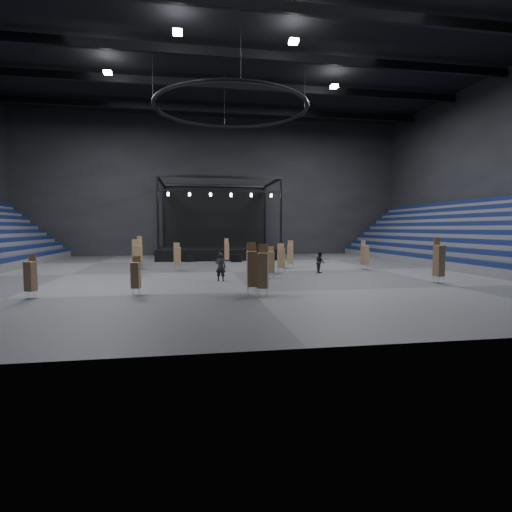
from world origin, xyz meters
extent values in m
plane|color=#444446|center=(0.00, 0.00, 0.00)|extent=(50.00, 50.00, 0.00)
cube|color=black|center=(0.00, 0.00, 18.00)|extent=(50.00, 42.00, 0.20)
cube|color=black|center=(0.00, 21.00, 9.00)|extent=(50.00, 0.20, 18.00)
cube|color=black|center=(0.00, -21.00, 9.00)|extent=(50.00, 0.20, 18.00)
cube|color=black|center=(25.00, 0.00, 9.00)|extent=(0.20, 42.00, 18.00)
cube|color=#535356|center=(21.40, 0.00, 0.38)|extent=(7.20, 40.00, 0.75)
cube|color=#0E1C3E|center=(18.12, 0.00, 0.95)|extent=(0.59, 40.00, 0.40)
cube|color=#535356|center=(21.85, 0.00, 0.75)|extent=(6.30, 40.00, 1.50)
cube|color=#0E1C3E|center=(19.02, 0.00, 1.70)|extent=(0.59, 40.00, 0.40)
cube|color=#535356|center=(22.30, 0.00, 1.12)|extent=(5.40, 40.00, 2.25)
cube|color=#0E1C3E|center=(19.91, 0.00, 2.45)|extent=(0.59, 40.00, 0.40)
cube|color=#535356|center=(22.75, 0.00, 1.50)|extent=(4.50, 40.00, 3.00)
cube|color=#0E1C3E|center=(20.82, 0.00, 3.20)|extent=(0.59, 40.00, 0.40)
cube|color=#535356|center=(23.20, 0.00, 1.88)|extent=(3.60, 40.00, 3.75)
cube|color=#0E1C3E|center=(21.71, 0.00, 3.95)|extent=(0.59, 40.00, 0.40)
cube|color=#535356|center=(23.65, 0.00, 2.25)|extent=(2.70, 40.00, 4.50)
cube|color=#0E1C3E|center=(22.61, 0.00, 4.70)|extent=(0.59, 40.00, 0.40)
cube|color=#535356|center=(24.10, 0.00, 2.62)|extent=(1.80, 40.00, 5.25)
cube|color=#0E1C3E|center=(23.52, 0.00, 5.45)|extent=(0.59, 40.00, 0.40)
cube|color=#535356|center=(24.55, 0.00, 3.00)|extent=(0.90, 40.00, 6.00)
cube|color=#0E1C3E|center=(24.41, 0.00, 6.20)|extent=(0.59, 40.00, 0.40)
cube|color=black|center=(0.00, 15.50, 0.60)|extent=(14.00, 10.00, 1.20)
cube|color=black|center=(0.00, 20.30, 5.20)|extent=(13.30, 0.30, 8.00)
cylinder|color=black|center=(-6.60, 10.90, 5.10)|extent=(0.24, 0.24, 7.80)
cylinder|color=black|center=(-6.60, 20.10, 5.10)|extent=(0.24, 0.24, 7.80)
cylinder|color=black|center=(6.60, 10.90, 5.10)|extent=(0.24, 0.24, 7.80)
cylinder|color=black|center=(6.60, 20.10, 5.10)|extent=(0.24, 0.24, 7.80)
cube|color=black|center=(0.00, 10.90, 9.00)|extent=(13.40, 0.25, 0.25)
cube|color=black|center=(0.00, 20.10, 9.00)|extent=(13.40, 0.25, 0.25)
cube|color=black|center=(0.00, 10.90, 7.50)|extent=(13.40, 0.20, 0.20)
cylinder|color=white|center=(-5.50, 10.90, 7.10)|extent=(0.24, 0.24, 0.35)
cylinder|color=white|center=(-3.30, 10.90, 7.10)|extent=(0.24, 0.24, 0.35)
cylinder|color=white|center=(-1.10, 10.90, 7.10)|extent=(0.24, 0.24, 0.35)
cylinder|color=white|center=(1.10, 10.90, 7.10)|extent=(0.24, 0.24, 0.35)
cylinder|color=white|center=(3.30, 10.90, 7.10)|extent=(0.24, 0.24, 0.35)
cylinder|color=white|center=(5.50, 10.90, 7.10)|extent=(0.24, 0.24, 0.35)
torus|color=black|center=(0.00, 0.00, 13.00)|extent=(12.30, 12.30, 0.30)
cylinder|color=black|center=(6.00, 0.00, 15.50)|extent=(0.04, 0.04, 5.00)
cylinder|color=black|center=(0.00, 6.00, 15.50)|extent=(0.04, 0.04, 5.00)
cylinder|color=black|center=(-6.00, 0.00, 15.50)|extent=(0.04, 0.04, 5.00)
cylinder|color=black|center=(0.00, -6.00, 15.50)|extent=(0.04, 0.04, 5.00)
cube|color=black|center=(0.00, -7.00, 17.20)|extent=(49.00, 0.35, 0.70)
cube|color=black|center=(0.00, 0.00, 17.20)|extent=(49.00, 0.35, 0.70)
cube|color=black|center=(0.00, 7.00, 17.20)|extent=(49.00, 0.35, 0.70)
cube|color=black|center=(0.00, 15.00, 17.20)|extent=(49.00, 0.35, 0.70)
cube|color=white|center=(-10.00, 4.00, 16.60)|extent=(0.60, 0.60, 0.25)
cube|color=white|center=(10.00, 4.00, 16.60)|extent=(0.60, 0.60, 0.25)
cube|color=white|center=(-4.00, -4.00, 16.60)|extent=(0.60, 0.60, 0.25)
cube|color=white|center=(4.00, -4.00, 16.60)|extent=(0.60, 0.60, 0.25)
cube|color=black|center=(-3.36, 10.25, 0.35)|extent=(1.16, 0.88, 0.69)
cube|color=black|center=(1.47, 9.29, 0.39)|extent=(1.27, 0.85, 0.78)
cube|color=black|center=(5.23, 10.41, 0.37)|extent=(1.20, 0.76, 0.74)
cylinder|color=silver|center=(2.09, -4.90, 0.19)|extent=(0.03, 0.03, 0.37)
cylinder|color=silver|center=(2.09, -4.54, 0.19)|extent=(0.03, 0.03, 0.37)
cylinder|color=silver|center=(2.45, -4.90, 0.19)|extent=(0.03, 0.03, 0.37)
cylinder|color=silver|center=(2.45, -4.54, 0.19)|extent=(0.03, 0.03, 0.37)
cube|color=#9E8457|center=(2.27, -4.72, 1.13)|extent=(0.48, 0.48, 1.51)
cube|color=#9E8457|center=(2.29, -4.53, 1.84)|extent=(0.43, 0.09, 0.83)
cylinder|color=silver|center=(3.51, -1.87, 0.22)|extent=(0.03, 0.03, 0.44)
cylinder|color=silver|center=(3.51, -1.46, 0.22)|extent=(0.03, 0.03, 0.44)
cylinder|color=silver|center=(3.92, -1.87, 0.22)|extent=(0.03, 0.03, 0.44)
cylinder|color=silver|center=(3.92, -1.46, 0.22)|extent=(0.03, 0.03, 0.44)
cube|color=#9E8457|center=(3.71, -1.66, 1.20)|extent=(0.54, 0.54, 1.54)
cube|color=#9E8457|center=(3.72, -1.44, 1.92)|extent=(0.50, 0.08, 0.84)
cylinder|color=silver|center=(12.21, -9.09, 0.22)|extent=(0.03, 0.03, 0.44)
cylinder|color=silver|center=(12.21, -8.68, 0.22)|extent=(0.03, 0.03, 0.44)
cylinder|color=silver|center=(12.63, -9.09, 0.22)|extent=(0.03, 0.03, 0.44)
cylinder|color=silver|center=(12.63, -8.68, 0.22)|extent=(0.03, 0.03, 0.44)
cube|color=#9E8457|center=(12.42, -8.89, 1.44)|extent=(0.61, 0.61, 2.00)
cube|color=#9E8457|center=(12.39, -8.67, 2.39)|extent=(0.51, 0.15, 1.10)
cylinder|color=silver|center=(11.25, -0.23, 0.21)|extent=(0.03, 0.03, 0.43)
cylinder|color=silver|center=(11.25, 0.17, 0.21)|extent=(0.03, 0.03, 0.43)
cylinder|color=silver|center=(11.65, -0.23, 0.21)|extent=(0.03, 0.03, 0.43)
cylinder|color=silver|center=(11.65, 0.17, 0.21)|extent=(0.03, 0.03, 0.43)
cube|color=#9E8457|center=(11.45, -0.03, 1.25)|extent=(0.65, 0.65, 1.65)
cube|color=#9E8457|center=(11.38, 0.17, 2.02)|extent=(0.48, 0.23, 0.90)
cylinder|color=silver|center=(-7.86, 3.06, 0.23)|extent=(0.03, 0.03, 0.45)
cylinder|color=silver|center=(-7.86, 3.49, 0.23)|extent=(0.03, 0.03, 0.45)
cylinder|color=silver|center=(-7.43, 3.06, 0.23)|extent=(0.03, 0.03, 0.45)
cylinder|color=silver|center=(-7.43, 3.49, 0.23)|extent=(0.03, 0.03, 0.45)
cube|color=#9E8457|center=(-7.64, 3.28, 1.22)|extent=(0.59, 0.59, 1.54)
cube|color=#9E8457|center=(-7.66, 3.50, 1.94)|extent=(0.53, 0.11, 0.85)
cylinder|color=silver|center=(-0.34, -11.52, 0.22)|extent=(0.03, 0.03, 0.43)
cylinder|color=silver|center=(-0.34, -11.11, 0.22)|extent=(0.03, 0.03, 0.43)
cylinder|color=silver|center=(0.08, -11.52, 0.22)|extent=(0.03, 0.03, 0.43)
cylinder|color=silver|center=(0.08, -11.11, 0.22)|extent=(0.03, 0.03, 0.43)
cube|color=#9E8457|center=(-0.13, -11.31, 1.38)|extent=(0.54, 0.54, 1.88)
cube|color=#9E8457|center=(-0.12, -11.10, 2.27)|extent=(0.50, 0.08, 1.04)
cylinder|color=silver|center=(0.15, 7.82, 0.18)|extent=(0.03, 0.03, 0.37)
cylinder|color=silver|center=(0.15, 8.18, 0.18)|extent=(0.03, 0.03, 0.37)
cylinder|color=silver|center=(0.51, 7.82, 0.18)|extent=(0.03, 0.03, 0.37)
cylinder|color=silver|center=(0.51, 8.18, 0.18)|extent=(0.03, 0.03, 0.37)
cube|color=#9E8457|center=(0.33, 8.00, 1.23)|extent=(0.46, 0.46, 1.72)
cube|color=#9E8457|center=(0.32, 8.18, 2.04)|extent=(0.43, 0.07, 0.94)
cylinder|color=silver|center=(-7.58, -1.25, 0.22)|extent=(0.03, 0.03, 0.43)
cylinder|color=silver|center=(-7.58, -0.83, 0.22)|extent=(0.03, 0.03, 0.43)
cylinder|color=silver|center=(-7.17, -1.25, 0.22)|extent=(0.03, 0.03, 0.43)
cylinder|color=silver|center=(-7.17, -0.83, 0.22)|extent=(0.03, 0.03, 0.43)
cube|color=#9E8457|center=(-7.37, -1.04, 1.34)|extent=(0.64, 0.64, 1.82)
cube|color=#9E8457|center=(-7.43, -0.83, 2.20)|extent=(0.50, 0.20, 1.00)
cylinder|color=silver|center=(-11.47, -10.74, 0.18)|extent=(0.03, 0.03, 0.37)
cylinder|color=silver|center=(-11.47, -10.39, 0.18)|extent=(0.03, 0.03, 0.37)
cylinder|color=silver|center=(-11.13, -10.74, 0.18)|extent=(0.03, 0.03, 0.37)
cylinder|color=silver|center=(-11.13, -10.39, 0.18)|extent=(0.03, 0.03, 0.37)
cube|color=#9E8457|center=(-11.30, -10.57, 1.11)|extent=(0.57, 0.57, 1.49)
cube|color=#9E8457|center=(-11.23, -10.40, 1.81)|extent=(0.41, 0.20, 0.82)
cylinder|color=silver|center=(-8.27, 6.51, 0.20)|extent=(0.03, 0.03, 0.41)
cylinder|color=silver|center=(-8.27, 6.89, 0.20)|extent=(0.03, 0.03, 0.41)
cylinder|color=silver|center=(-7.88, 6.51, 0.20)|extent=(0.03, 0.03, 0.41)
cylinder|color=silver|center=(-7.88, 6.89, 0.20)|extent=(0.03, 0.03, 0.41)
cube|color=#9E8457|center=(-8.07, 6.70, 1.37)|extent=(0.58, 0.58, 1.92)
cube|color=#9E8457|center=(-8.03, 6.90, 2.28)|extent=(0.47, 0.16, 1.06)
cylinder|color=silver|center=(5.17, 1.73, 0.21)|extent=(0.03, 0.03, 0.43)
cylinder|color=silver|center=(5.17, 2.13, 0.21)|extent=(0.03, 0.03, 0.43)
cylinder|color=silver|center=(5.58, 1.73, 0.21)|extent=(0.03, 0.03, 0.43)
cylinder|color=silver|center=(5.58, 2.13, 0.21)|extent=(0.03, 0.03, 0.43)
cube|color=#9E8457|center=(5.37, 1.93, 1.24)|extent=(0.65, 0.65, 1.63)
cube|color=#9E8457|center=(5.44, 2.13, 2.01)|extent=(0.48, 0.22, 0.90)
cylinder|color=silver|center=(-4.59, 1.29, 0.22)|extent=(0.03, 0.03, 0.43)
cylinder|color=silver|center=(-4.59, 1.70, 0.22)|extent=(0.03, 0.03, 0.43)
cylinder|color=silver|center=(-4.18, 1.29, 0.22)|extent=(0.03, 0.03, 0.43)
cylinder|color=silver|center=(-4.18, 1.70, 0.22)|extent=(0.03, 0.03, 0.43)
cube|color=#9E8457|center=(-4.39, 1.49, 1.20)|extent=(0.62, 0.62, 1.53)
cube|color=#9E8457|center=(-4.43, 1.71, 1.91)|extent=(0.50, 0.17, 0.84)
cylinder|color=silver|center=(-6.37, -10.55, 0.18)|extent=(0.03, 0.03, 0.36)
cylinder|color=silver|center=(-6.37, -10.21, 0.18)|extent=(0.03, 0.03, 0.36)
cylinder|color=silver|center=(-6.03, -10.55, 0.18)|extent=(0.03, 0.03, 0.36)
cylinder|color=silver|center=(-6.03, -10.21, 0.18)|extent=(0.03, 0.03, 0.36)
cube|color=#9E8457|center=(-6.20, -10.38, 1.04)|extent=(0.51, 0.51, 1.37)
cube|color=#9E8457|center=(-6.17, -10.20, 1.68)|extent=(0.42, 0.14, 0.75)
cylinder|color=silver|center=(0.12, -12.21, 0.23)|extent=(0.03, 0.03, 0.45)
cylinder|color=silver|center=(0.12, -11.79, 0.23)|extent=(0.03, 0.03, 0.45)
cylinder|color=silver|center=(0.55, -12.21, 0.23)|extent=(0.03, 0.03, 0.45)
cylinder|color=silver|center=(0.55, -11.79, 0.23)|extent=(0.03, 0.03, 0.45)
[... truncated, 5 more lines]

